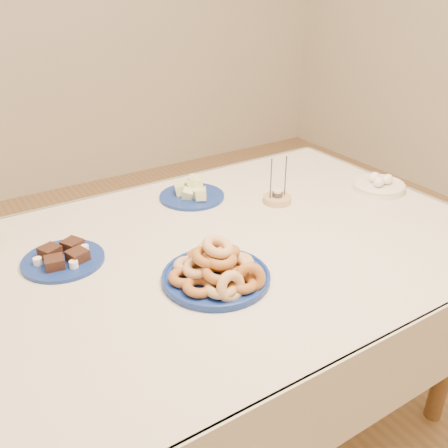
{
  "coord_description": "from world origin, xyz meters",
  "views": [
    {
      "loc": [
        -0.67,
        -1.09,
        1.49
      ],
      "look_at": [
        0.0,
        -0.05,
        0.85
      ],
      "focal_mm": 40.0,
      "sensor_mm": 36.0,
      "label": 1
    }
  ],
  "objects": [
    {
      "name": "ground",
      "position": [
        0.0,
        0.0,
        0.0
      ],
      "size": [
        5.0,
        5.0,
        0.0
      ],
      "primitive_type": "plane",
      "color": "olive",
      "rests_on": "ground"
    },
    {
      "name": "dining_table",
      "position": [
        0.0,
        0.0,
        0.64
      ],
      "size": [
        1.71,
        1.11,
        0.75
      ],
      "color": "brown",
      "rests_on": "ground"
    },
    {
      "name": "donut_platter",
      "position": [
        -0.09,
        -0.15,
        0.78
      ],
      "size": [
        0.3,
        0.3,
        0.13
      ],
      "rotation": [
        0.0,
        0.0,
        -0.04
      ],
      "color": "navy",
      "rests_on": "dining_table"
    },
    {
      "name": "melon_plate",
      "position": [
        0.12,
        0.35,
        0.77
      ],
      "size": [
        0.29,
        0.29,
        0.08
      ],
      "rotation": [
        0.0,
        0.0,
        0.28
      ],
      "color": "navy",
      "rests_on": "dining_table"
    },
    {
      "name": "brownie_plate",
      "position": [
        -0.4,
        0.16,
        0.76
      ],
      "size": [
        0.27,
        0.27,
        0.04
      ],
      "rotation": [
        0.0,
        0.0,
        0.18
      ],
      "color": "navy",
      "rests_on": "dining_table"
    },
    {
      "name": "candle_holder",
      "position": [
        0.35,
        0.15,
        0.77
      ],
      "size": [
        0.11,
        0.11,
        0.17
      ],
      "rotation": [
        0.0,
        0.0,
        -0.14
      ],
      "color": "tan",
      "rests_on": "dining_table"
    },
    {
      "name": "egg_bowl",
      "position": [
        0.74,
        0.03,
        0.77
      ],
      "size": [
        0.23,
        0.23,
        0.06
      ],
      "rotation": [
        0.0,
        0.0,
        0.23
      ],
      "color": "#EFE5CF",
      "rests_on": "dining_table"
    }
  ]
}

